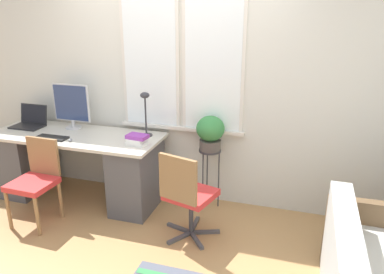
# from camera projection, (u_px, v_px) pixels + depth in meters

# --- Properties ---
(ground_plane) EXTENTS (14.00, 14.00, 0.00)m
(ground_plane) POSITION_uv_depth(u_px,v_px,m) (148.00, 228.00, 3.74)
(ground_plane) COLOR tan
(wall_back_with_window) EXTENTS (9.00, 0.12, 2.70)m
(wall_back_with_window) POSITION_uv_depth(u_px,v_px,m) (174.00, 79.00, 4.02)
(wall_back_with_window) COLOR silver
(wall_back_with_window) RESTS_ON ground_plane
(desk) EXTENTS (1.90, 0.73, 0.77)m
(desk) POSITION_uv_depth(u_px,v_px,m) (79.00, 165.00, 4.21)
(desk) COLOR beige
(desk) RESTS_ON ground_plane
(laptop) EXTENTS (0.36, 0.28, 0.24)m
(laptop) POSITION_uv_depth(u_px,v_px,m) (30.00, 122.00, 4.36)
(laptop) COLOR black
(laptop) RESTS_ON desk
(monitor) EXTENTS (0.44, 0.18, 0.51)m
(monitor) POSITION_uv_depth(u_px,v_px,m) (71.00, 105.00, 4.22)
(monitor) COLOR silver
(monitor) RESTS_ON desk
(keyboard) EXTENTS (0.35, 0.14, 0.02)m
(keyboard) POSITION_uv_depth(u_px,v_px,m) (52.00, 138.00, 3.96)
(keyboard) COLOR black
(keyboard) RESTS_ON desk
(mouse) EXTENTS (0.03, 0.06, 0.03)m
(mouse) POSITION_uv_depth(u_px,v_px,m) (70.00, 140.00, 3.87)
(mouse) COLOR slate
(mouse) RESTS_ON desk
(desk_lamp) EXTENTS (0.13, 0.13, 0.48)m
(desk_lamp) POSITION_uv_depth(u_px,v_px,m) (145.00, 107.00, 3.95)
(desk_lamp) COLOR #2D2D33
(desk_lamp) RESTS_ON desk
(book_stack) EXTENTS (0.22, 0.18, 0.11)m
(book_stack) POSITION_uv_depth(u_px,v_px,m) (137.00, 140.00, 3.77)
(book_stack) COLOR white
(book_stack) RESTS_ON desk
(desk_chair_wooden) EXTENTS (0.41, 0.42, 0.85)m
(desk_chair_wooden) POSITION_uv_depth(u_px,v_px,m) (36.00, 179.00, 3.73)
(desk_chair_wooden) COLOR olive
(desk_chair_wooden) RESTS_ON ground_plane
(office_chair_swivel) EXTENTS (0.54, 0.55, 0.88)m
(office_chair_swivel) POSITION_uv_depth(u_px,v_px,m) (187.00, 194.00, 3.43)
(office_chair_swivel) COLOR #47474C
(office_chair_swivel) RESTS_ON ground_plane
(plant_stand) EXTENTS (0.24, 0.24, 0.66)m
(plant_stand) POSITION_uv_depth(u_px,v_px,m) (210.00, 158.00, 3.99)
(plant_stand) COLOR #333338
(plant_stand) RESTS_ON ground_plane
(potted_plant) EXTENTS (0.30, 0.30, 0.37)m
(potted_plant) POSITION_uv_depth(u_px,v_px,m) (210.00, 132.00, 3.90)
(potted_plant) COLOR #514C47
(potted_plant) RESTS_ON plant_stand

